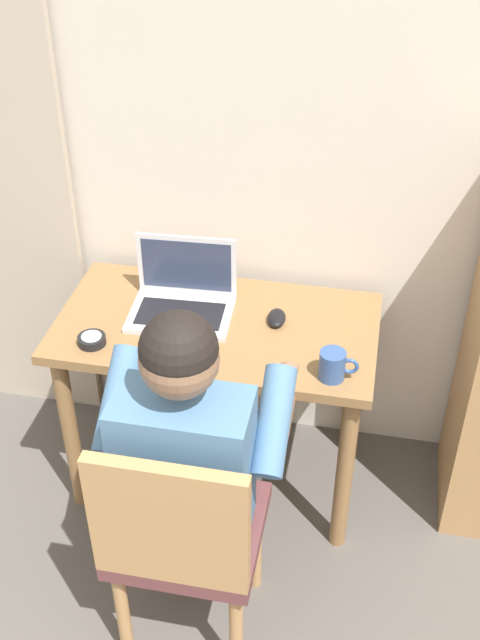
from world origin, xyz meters
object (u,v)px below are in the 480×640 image
Objects in this scene: chair at (182,535)px; computer_mouse at (277,318)px; person_seated at (196,443)px; desk at (217,352)px; laptop at (183,297)px; coffee_mug at (333,365)px; desk_clock at (92,340)px.

chair is 8.76× the size of computer_mouse.
person_seated reaches higher than computer_mouse.
person_seated is (0.05, -0.50, 0.07)m from desk.
laptop is 0.32m from computer_mouse.
computer_mouse is (0.32, -0.01, -0.04)m from laptop.
coffee_mug is (0.40, -0.20, 0.17)m from desk.
person_seated reaches higher than laptop.
laptop is 0.59m from coffee_mug.
desk_clock is (-0.37, -0.18, 0.14)m from desk.
desk_clock is (-0.24, -0.24, -0.04)m from laptop.
desk_clock is at bearing 178.85° from coffee_mug.
computer_mouse is at bearing 130.23° from coffee_mug.
desk is 0.24m from computer_mouse.
chair reaches higher than desk.
laptop is 0.34m from desk_clock.
coffee_mug is (0.77, -0.02, 0.03)m from desk_clock.
desk_clock is at bearing 129.93° from chair.
coffee_mug reaches higher than desk_clock.
coffee_mug is (0.21, -0.25, 0.03)m from computer_mouse.
chair is 0.70m from desk_clock.
chair is at bearing -50.07° from desk_clock.
computer_mouse is at bearing -1.49° from laptop.
computer_mouse is 0.61m from desk_clock.
computer_mouse is at bearing 22.60° from desk_clock.
laptop is at bearing 155.96° from desk.
desk is at bearing -24.04° from laptop.
chair is 7.30× the size of coffee_mug.
person_seated is 0.53m from desk_clock.
laptop is (-0.18, 0.56, 0.10)m from person_seated.
chair is at bearing -106.77° from computer_mouse.
chair is 0.73× the size of person_seated.
chair is 0.26m from person_seated.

